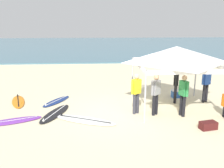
% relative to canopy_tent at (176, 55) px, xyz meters
% --- Properties ---
extents(ground_plane, '(80.00, 80.00, 0.00)m').
position_rel_canopy_tent_xyz_m(ground_plane, '(-2.24, -0.43, -2.39)').
color(ground_plane, beige).
extents(sea, '(80.00, 36.00, 0.10)m').
position_rel_canopy_tent_xyz_m(sea, '(-2.24, 30.03, -2.34)').
color(sea, teal).
rests_on(sea, ground).
extents(canopy_tent, '(3.38, 3.38, 2.75)m').
position_rel_canopy_tent_xyz_m(canopy_tent, '(0.00, 0.00, 0.00)').
color(canopy_tent, '#B7B7BC').
rests_on(canopy_tent, ground).
extents(surfboard_white, '(2.65, 1.71, 0.19)m').
position_rel_canopy_tent_xyz_m(surfboard_white, '(-3.92, -1.29, -2.35)').
color(surfboard_white, white).
rests_on(surfboard_white, ground).
extents(surfboard_orange, '(1.19, 2.15, 0.19)m').
position_rel_canopy_tent_xyz_m(surfboard_orange, '(-7.22, 1.20, -2.35)').
color(surfboard_orange, orange).
rests_on(surfboard_orange, ground).
extents(surfboard_purple, '(2.26, 1.31, 0.19)m').
position_rel_canopy_tent_xyz_m(surfboard_purple, '(-6.72, -1.23, -2.35)').
color(surfboard_purple, purple).
rests_on(surfboard_purple, ground).
extents(surfboard_navy, '(1.36, 1.90, 0.19)m').
position_rel_canopy_tent_xyz_m(surfboard_navy, '(-5.38, 1.11, -2.35)').
color(surfboard_navy, navy).
rests_on(surfboard_navy, ground).
extents(surfboard_black, '(1.30, 2.33, 0.19)m').
position_rel_canopy_tent_xyz_m(surfboard_black, '(-5.19, -0.52, -2.35)').
color(surfboard_black, black).
rests_on(surfboard_black, ground).
extents(person_blue, '(0.51, 0.34, 1.71)m').
position_rel_canopy_tent_xyz_m(person_blue, '(1.75, 0.65, -1.40)').
color(person_blue, black).
rests_on(person_blue, ground).
extents(person_grey, '(0.44, 0.40, 1.71)m').
position_rel_canopy_tent_xyz_m(person_grey, '(-1.03, -0.83, -1.40)').
color(person_grey, black).
rests_on(person_grey, ground).
extents(person_black, '(0.32, 0.53, 1.71)m').
position_rel_canopy_tent_xyz_m(person_black, '(0.29, 0.64, -1.40)').
color(person_black, black).
rests_on(person_black, ground).
extents(person_green, '(0.31, 0.53, 1.71)m').
position_rel_canopy_tent_xyz_m(person_green, '(0.05, -1.03, -1.40)').
color(person_green, black).
rests_on(person_green, ground).
extents(person_yellow, '(0.47, 0.38, 1.71)m').
position_rel_canopy_tent_xyz_m(person_yellow, '(-1.80, -0.64, -1.40)').
color(person_yellow, '#383842').
rests_on(person_yellow, ground).
extents(gear_bag_near_tent, '(0.65, 0.43, 0.28)m').
position_rel_canopy_tent_xyz_m(gear_bag_near_tent, '(0.56, -2.34, -2.25)').
color(gear_bag_near_tent, '#4C1919').
rests_on(gear_bag_near_tent, ground).
extents(cooler_box, '(0.50, 0.36, 0.39)m').
position_rel_canopy_tent_xyz_m(cooler_box, '(0.64, 1.45, -2.19)').
color(cooler_box, '#2D60B7').
rests_on(cooler_box, ground).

